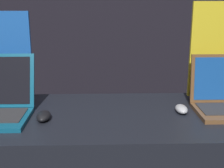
{
  "coord_description": "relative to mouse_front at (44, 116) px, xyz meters",
  "views": [
    {
      "loc": [
        -0.04,
        -1.09,
        1.4
      ],
      "look_at": [
        0.01,
        0.33,
        1.01
      ],
      "focal_mm": 50.0,
      "sensor_mm": 36.0,
      "label": 1
    }
  ],
  "objects": [
    {
      "name": "mouse_back",
      "position": [
        0.66,
        0.08,
        -0.0
      ],
      "size": [
        0.06,
        0.1,
        0.04
      ],
      "color": "#B2B2B7",
      "rests_on": "display_counter"
    },
    {
      "name": "mouse_front",
      "position": [
        0.0,
        0.0,
        0.0
      ],
      "size": [
        0.06,
        0.11,
        0.04
      ],
      "color": "black",
      "rests_on": "display_counter"
    },
    {
      "name": "promo_stand_back",
      "position": [
        0.9,
        0.28,
        0.24
      ],
      "size": [
        0.32,
        0.07,
        0.53
      ],
      "color": "black",
      "rests_on": "display_counter"
    },
    {
      "name": "promo_stand_front",
      "position": [
        -0.27,
        0.32,
        0.21
      ],
      "size": [
        0.31,
        0.07,
        0.48
      ],
      "color": "black",
      "rests_on": "display_counter"
    }
  ]
}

